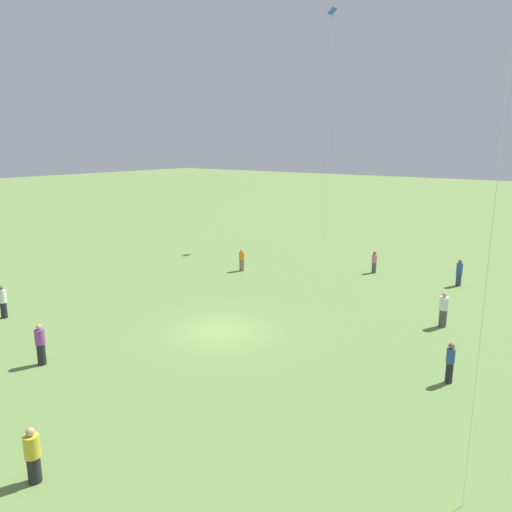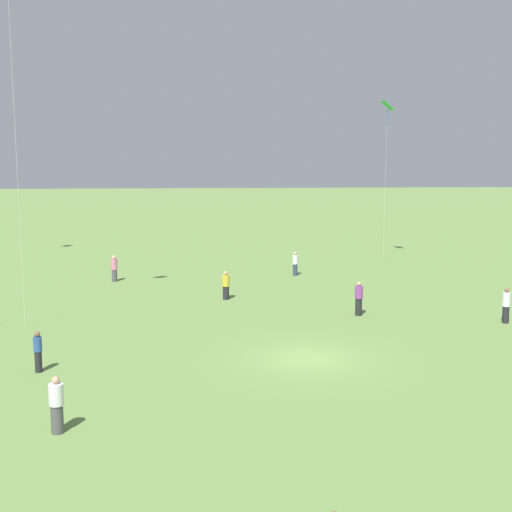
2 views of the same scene
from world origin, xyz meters
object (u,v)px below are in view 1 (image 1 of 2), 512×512
object	(u,v)px
person_1	(3,302)
person_9	(40,345)
kite_3	(332,32)
person_8	(33,456)
person_5	(374,262)
person_0	(443,310)
person_11	(242,260)
person_2	(459,273)
person_7	(450,363)

from	to	relation	value
person_1	person_9	xyz separation A→B (m)	(2.03, 7.11, -0.01)
person_1	kite_3	bearing A→B (deg)	-98.21
person_1	person_8	distance (m)	15.44
kite_3	person_5	bearing A→B (deg)	96.03
person_0	person_1	size ratio (longest dim) A/B	1.01
person_5	person_9	distance (m)	23.66
person_8	person_11	xyz separation A→B (m)	(-22.13, -9.94, 0.00)
person_2	person_8	size ratio (longest dim) A/B	1.07
person_9	person_7	bearing A→B (deg)	132.94
person_11	person_7	bearing A→B (deg)	-101.56
person_1	person_2	distance (m)	27.95
person_7	person_8	bearing A→B (deg)	-138.35
person_8	person_9	size ratio (longest dim) A/B	0.92
person_1	person_11	distance (m)	16.28
person_0	person_5	world-z (taller)	person_0
person_0	person_1	distance (m)	23.45
person_5	person_9	bearing A→B (deg)	-96.84
person_2	person_11	size ratio (longest dim) A/B	1.07
person_0	person_1	bearing A→B (deg)	39.11
person_0	person_8	world-z (taller)	person_0
person_2	person_5	world-z (taller)	person_2
person_2	person_7	distance (m)	14.96
person_7	kite_3	size ratio (longest dim) A/B	0.08
person_1	person_7	bearing A→B (deg)	-165.94
person_2	person_9	distance (m)	25.75
person_8	person_11	world-z (taller)	person_8
person_0	person_8	bearing A→B (deg)	79.75
person_5	person_11	distance (m)	9.73
person_0	person_7	world-z (taller)	person_0
person_5	person_9	xyz separation A→B (m)	(23.09, -5.16, 0.11)
person_7	person_9	world-z (taller)	person_9
person_7	kite_3	xyz separation A→B (m)	(-24.30, -18.89, 18.34)
person_5	kite_3	distance (m)	22.94
person_1	person_5	distance (m)	24.37
kite_3	person_8	bearing A→B (deg)	69.13
person_8	kite_3	bearing A→B (deg)	-108.31
kite_3	person_2	bearing A→B (deg)	109.97
person_5	person_2	bearing A→B (deg)	7.27
person_1	person_7	xyz separation A→B (m)	(-6.67, 21.69, -0.06)
person_5	person_8	bearing A→B (deg)	-80.52
person_2	kite_3	bearing A→B (deg)	-140.46
person_8	kite_3	distance (m)	43.12
person_7	person_9	bearing A→B (deg)	-167.20
person_9	person_11	size ratio (longest dim) A/B	1.09
person_7	person_8	xyz separation A→B (m)	(13.05, -7.63, -0.03)
person_2	person_7	world-z (taller)	person_2
person_0	person_7	bearing A→B (deg)	114.44
person_2	person_7	bearing A→B (deg)	-4.54
person_9	person_11	distance (m)	18.03
person_2	person_11	xyz separation A→B (m)	(5.46, -14.08, -0.07)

